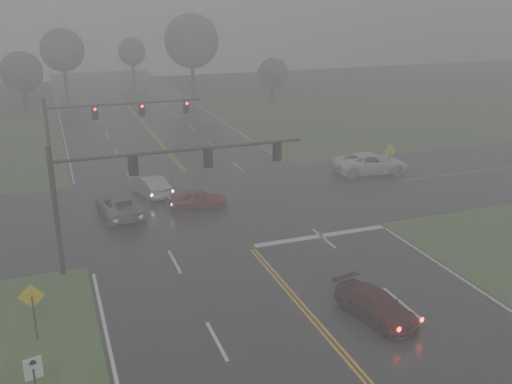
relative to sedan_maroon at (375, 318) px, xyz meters
name	(u,v)px	position (x,y,z in m)	size (l,w,h in m)	color
main_road	(222,214)	(-2.64, 14.68, 0.00)	(18.00, 160.00, 0.02)	black
cross_street	(213,204)	(-2.64, 16.68, 0.00)	(120.00, 14.00, 0.02)	black
stop_bar	(321,236)	(1.86, 9.08, 0.00)	(8.50, 0.50, 0.01)	beige
sedan_maroon	(375,318)	(0.00, 0.00, 0.00)	(1.75, 4.29, 1.25)	#390A0B
sedan_red	(198,208)	(-3.80, 16.27, 0.00)	(1.55, 3.85, 1.31)	maroon
sedan_silver	(150,195)	(-6.37, 20.14, 0.00)	(1.53, 4.40, 1.45)	#9A9DA1
car_grey	(120,216)	(-8.98, 16.71, 0.00)	(2.40, 5.21, 1.45)	slate
pickup_white	(370,173)	(11.38, 19.33, 0.00)	(2.77, 6.02, 1.67)	white
signal_gantry_near	(139,177)	(-8.66, 9.28, 4.82)	(13.38, 0.30, 6.82)	black
signal_gantry_far	(98,121)	(-9.15, 25.25, 4.64)	(11.93, 0.33, 6.60)	black
sign_diamond_west	(32,303)	(-14.13, 3.42, 1.74)	(1.07, 0.12, 2.57)	black
sign_arrow_white	(35,379)	(-14.04, -1.99, 1.83)	(0.58, 0.18, 2.63)	black
sign_diamond_east	(390,155)	(12.33, 18.14, 1.77)	(1.08, 0.24, 2.62)	black
tree_nw_a	(22,72)	(-15.09, 56.91, 4.88)	(5.05, 5.05, 7.42)	#2E231E
tree_ne_a	(192,41)	(7.98, 63.68, 7.56)	(7.82, 7.82, 11.49)	#2E231E
tree_n_mid	(62,50)	(-9.59, 71.72, 6.17)	(6.38, 6.38, 9.38)	#2E231E
tree_e_near	(273,74)	(15.80, 51.57, 3.97)	(4.13, 4.13, 6.06)	#2E231E
tree_n_far	(132,52)	(2.17, 82.81, 4.60)	(4.77, 4.77, 7.01)	#2E231E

